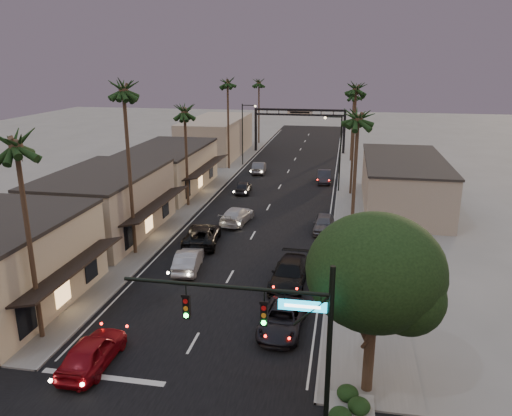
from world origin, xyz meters
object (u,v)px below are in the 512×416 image
at_px(oncoming_pickup, 202,235).
at_px(curbside_near, 282,319).
at_px(palm_rc, 354,92).
at_px(palm_lb, 123,85).
at_px(curbside_black, 290,274).
at_px(streetlight_left, 244,129).
at_px(palm_far, 259,80).
at_px(palm_rb, 356,85).
at_px(oncoming_red, 92,351).
at_px(oncoming_silver, 188,260).
at_px(palm_ra, 358,113).
at_px(streetlight_right, 338,147).
at_px(traffic_signal, 281,326).
at_px(arch, 300,119).
at_px(palm_la, 15,137).
at_px(corner_tree, 377,277).
at_px(palm_ld, 228,80).
at_px(palm_lc, 184,107).

xyz_separation_m(oncoming_pickup, curbside_near, (8.58, -12.87, -0.11)).
distance_m(palm_rc, curbside_near, 52.78).
bearing_deg(palm_lb, curbside_black, -15.18).
relative_size(streetlight_left, palm_far, 0.68).
height_order(palm_rb, oncoming_red, palm_rb).
xyz_separation_m(oncoming_red, oncoming_silver, (1.09, 12.61, -0.06)).
bearing_deg(palm_ra, streetlight_right, 94.57).
distance_m(traffic_signal, oncoming_silver, 18.57).
relative_size(arch, palm_lb, 1.00).
bearing_deg(palm_rb, streetlight_right, 149.24).
xyz_separation_m(palm_la, palm_rb, (17.20, 35.00, 0.97)).
bearing_deg(traffic_signal, curbside_black, 95.04).
xyz_separation_m(streetlight_left, palm_rb, (15.52, -14.00, 7.09)).
bearing_deg(corner_tree, traffic_signal, -137.69).
height_order(palm_ra, oncoming_red, palm_ra).
distance_m(streetlight_left, palm_lb, 36.93).
relative_size(corner_tree, palm_ld, 0.62).
distance_m(traffic_signal, arch, 66.24).
xyz_separation_m(palm_lc, palm_rc, (17.20, 28.00, 0.00)).
xyz_separation_m(palm_ld, curbside_black, (13.01, -36.53, -11.58)).
relative_size(palm_la, curbside_near, 2.58).
relative_size(palm_ld, oncoming_red, 2.90).
xyz_separation_m(palm_la, oncoming_red, (4.17, -1.96, -10.61)).
xyz_separation_m(palm_la, palm_far, (0.30, 69.00, 0.00)).
bearing_deg(oncoming_silver, traffic_signal, 112.78).
bearing_deg(palm_rb, oncoming_silver, -116.11).
bearing_deg(corner_tree, oncoming_silver, 136.40).
xyz_separation_m(arch, palm_rb, (8.60, -26.00, 6.88)).
height_order(palm_ld, curbside_black, palm_ld).
xyz_separation_m(oncoming_red, curbside_near, (9.14, 5.24, -0.13)).
bearing_deg(palm_rb, palm_rc, 90.00).
relative_size(palm_la, oncoming_silver, 2.79).
bearing_deg(palm_lb, oncoming_red, -74.41).
bearing_deg(oncoming_pickup, arch, -101.97).
height_order(corner_tree, palm_rb, palm_rb).
bearing_deg(palm_lb, streetlight_left, 87.33).
relative_size(arch, palm_ld, 1.07).
bearing_deg(corner_tree, palm_far, 104.14).
xyz_separation_m(traffic_signal, palm_ld, (-14.29, 51.00, 7.33)).
distance_m(corner_tree, palm_lc, 34.09).
relative_size(palm_lc, oncoming_red, 2.49).
distance_m(palm_la, palm_far, 69.00).
bearing_deg(palm_la, streetlight_left, 88.04).
relative_size(palm_rc, oncoming_red, 2.49).
xyz_separation_m(palm_lb, palm_rb, (17.20, 22.00, -0.97)).
xyz_separation_m(corner_tree, streetlight_right, (-2.56, 37.55, -0.65)).
bearing_deg(oncoming_red, oncoming_silver, -95.38).
bearing_deg(curbside_black, curbside_near, -84.73).
bearing_deg(palm_rc, palm_lb, -112.27).
xyz_separation_m(traffic_signal, palm_rc, (2.91, 60.00, 5.39)).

